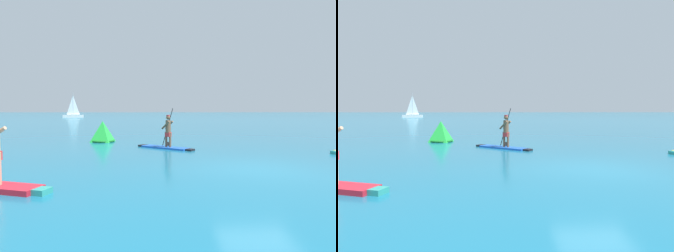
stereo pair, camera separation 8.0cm
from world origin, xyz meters
The scene contains 4 objects.
ground centered at (0.00, 0.00, 0.00)m, with size 440.00×440.00×0.00m, color #196B8C.
paddleboarder_mid_center centered at (-2.85, 5.23, 0.38)m, with size 2.80×2.31×2.05m.
race_marker_buoy centered at (-6.56, 8.45, 0.55)m, with size 1.62×1.62×1.24m.
sailboat_left_horizon centered at (-23.89, 63.90, 0.92)m, with size 4.93×1.87×6.05m.
Camera 1 is at (-3.23, -9.55, 1.92)m, focal length 32.05 mm.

